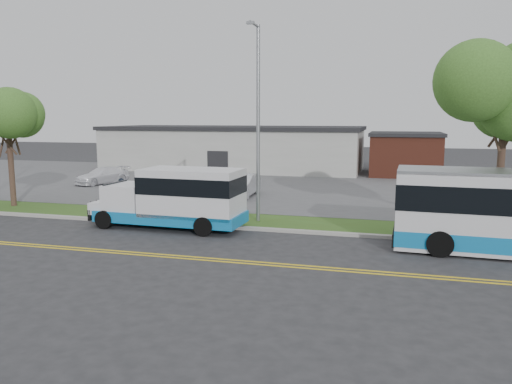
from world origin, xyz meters
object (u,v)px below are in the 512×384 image
(streetlight_near, at_px, (258,118))
(parked_car_b, at_px, (102,176))
(shuttle_bus, at_px, (178,197))
(parked_car_a, at_px, (242,185))
(tree_west, at_px, (8,119))
(tree_east, at_px, (506,95))
(pedestrian, at_px, (122,193))

(streetlight_near, bearing_deg, parked_car_b, 145.75)
(shuttle_bus, distance_m, parked_car_a, 9.49)
(streetlight_near, distance_m, parked_car_b, 19.19)
(shuttle_bus, bearing_deg, streetlight_near, 34.82)
(streetlight_near, bearing_deg, tree_west, 178.20)
(tree_west, relative_size, parked_car_a, 1.55)
(tree_east, distance_m, streetlight_near, 11.05)
(tree_east, xyz_separation_m, streetlight_near, (-11.00, -0.27, -0.97))
(tree_west, distance_m, shuttle_bus, 12.49)
(pedestrian, distance_m, parked_car_a, 8.02)
(pedestrian, xyz_separation_m, parked_car_b, (-7.08, 9.23, -0.25))
(streetlight_near, height_order, parked_car_b, streetlight_near)
(parked_car_b, bearing_deg, parked_car_a, 8.40)
(parked_car_b, bearing_deg, tree_east, 1.70)
(tree_east, xyz_separation_m, tree_west, (-26.00, 0.20, -1.08))
(tree_east, distance_m, parked_car_b, 28.85)
(streetlight_near, xyz_separation_m, parked_car_b, (-15.42, 10.50, -4.50))
(parked_car_a, bearing_deg, tree_east, -28.37)
(tree_east, height_order, streetlight_near, streetlight_near)
(shuttle_bus, bearing_deg, tree_west, 169.29)
(streetlight_near, bearing_deg, tree_east, 1.42)
(streetlight_near, bearing_deg, shuttle_bus, -147.15)
(tree_east, bearing_deg, parked_car_b, 158.84)
(pedestrian, bearing_deg, tree_east, 175.48)
(shuttle_bus, height_order, parked_car_a, shuttle_bus)
(pedestrian, bearing_deg, tree_west, 5.28)
(tree_east, bearing_deg, tree_west, 179.56)
(tree_east, height_order, parked_car_b, tree_east)
(pedestrian, bearing_deg, parked_car_b, -54.05)
(tree_east, xyz_separation_m, parked_car_a, (-14.05, 7.04, -5.37))
(tree_west, relative_size, streetlight_near, 0.73)
(tree_west, distance_m, parked_car_a, 14.42)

